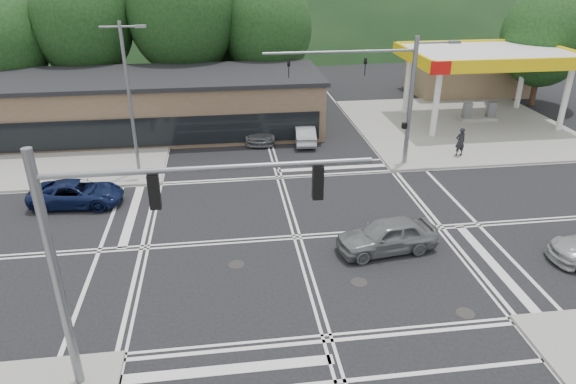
{
  "coord_description": "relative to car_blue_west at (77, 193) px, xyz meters",
  "views": [
    {
      "loc": [
        -3.28,
        -21.09,
        12.54
      ],
      "look_at": [
        -0.16,
        2.14,
        1.4
      ],
      "focal_mm": 32.0,
      "sensor_mm": 36.0,
      "label": 1
    }
  ],
  "objects": [
    {
      "name": "signal_mast_ne",
      "position": [
        18.17,
        3.2,
        4.4
      ],
      "size": [
        11.65,
        0.3,
        8.0
      ],
      "color": "slate",
      "rests_on": "ground"
    },
    {
      "name": "sidewalk_nw",
      "position": [
        -3.78,
        10.0,
        -0.6
      ],
      "size": [
        16.0,
        16.0,
        0.15
      ],
      "primitive_type": "cube",
      "color": "gray",
      "rests_on": "ground"
    },
    {
      "name": "tree_n_c",
      "position": [
        12.22,
        19.0,
        5.82
      ],
      "size": [
        7.6,
        7.6,
        10.87
      ],
      "color": "#382619",
      "rests_on": "ground"
    },
    {
      "name": "hill_north",
      "position": [
        11.22,
        85.0,
        -0.67
      ],
      "size": [
        252.0,
        126.0,
        140.0
      ],
      "primitive_type": "ellipsoid",
      "color": "black",
      "rests_on": "ground"
    },
    {
      "name": "car_grey_center",
      "position": [
        15.07,
        -6.71,
        0.11
      ],
      "size": [
        4.79,
        2.44,
        1.56
      ],
      "primitive_type": "imported",
      "rotation": [
        0.0,
        0.0,
        -1.44
      ],
      "color": "slate",
      "rests_on": "ground"
    },
    {
      "name": "signal_mast_sw",
      "position": [
        4.83,
        -13.2,
        4.44
      ],
      "size": [
        9.14,
        0.28,
        8.0
      ],
      "color": "slate",
      "rests_on": "ground"
    },
    {
      "name": "tree_n_d",
      "position": [
        -8.78,
        18.0,
        5.17
      ],
      "size": [
        6.8,
        6.8,
        9.76
      ],
      "color": "#382619",
      "rests_on": "ground"
    },
    {
      "name": "car_queue_a",
      "position": [
        13.74,
        8.15,
        -0.02
      ],
      "size": [
        1.71,
        4.07,
        1.31
      ],
      "primitive_type": "imported",
      "rotation": [
        0.0,
        0.0,
        3.06
      ],
      "color": "#A0A1A7",
      "rests_on": "ground"
    },
    {
      "name": "tree_n_a",
      "position": [
        -2.78,
        19.0,
        6.47
      ],
      "size": [
        8.0,
        8.0,
        11.75
      ],
      "color": "#382619",
      "rests_on": "ground"
    },
    {
      "name": "car_blue_west",
      "position": [
        0.0,
        0.0,
        0.0
      ],
      "size": [
        5.03,
        2.65,
        1.35
      ],
      "primitive_type": "imported",
      "rotation": [
        0.0,
        0.0,
        1.48
      ],
      "color": "#0D173B",
      "rests_on": "ground"
    },
    {
      "name": "tree_n_e",
      "position": [
        9.22,
        23.0,
        6.47
      ],
      "size": [
        8.4,
        8.4,
        11.98
      ],
      "color": "#382619",
      "rests_on": "ground"
    },
    {
      "name": "pedestrian",
      "position": [
        23.38,
        3.88,
        0.43
      ],
      "size": [
        0.76,
        0.55,
        1.91
      ],
      "primitive_type": "imported",
      "rotation": [
        0.0,
        0.0,
        3.29
      ],
      "color": "black",
      "rests_on": "sidewalk_ne"
    },
    {
      "name": "gas_station_canopy",
      "position": [
        28.21,
        10.99,
        4.37
      ],
      "size": [
        12.32,
        8.34,
        5.75
      ],
      "color": "silver",
      "rests_on": "ground"
    },
    {
      "name": "ground",
      "position": [
        11.22,
        -5.0,
        -0.67
      ],
      "size": [
        120.0,
        120.0,
        0.0
      ],
      "primitive_type": "plane",
      "color": "black",
      "rests_on": "ground"
    },
    {
      "name": "commercial_row",
      "position": [
        3.22,
        12.0,
        1.33
      ],
      "size": [
        24.0,
        8.0,
        4.0
      ],
      "primitive_type": "cube",
      "color": "brown",
      "rests_on": "ground"
    },
    {
      "name": "convenience_store",
      "position": [
        31.22,
        20.0,
        1.23
      ],
      "size": [
        10.0,
        6.0,
        3.8
      ],
      "primitive_type": "cube",
      "color": "#846B4F",
      "rests_on": "ground"
    },
    {
      "name": "car_queue_b",
      "position": [
        12.22,
        11.29,
        0.15
      ],
      "size": [
        2.38,
        4.99,
        1.65
      ],
      "primitive_type": "imported",
      "rotation": [
        0.0,
        0.0,
        3.23
      ],
      "color": "silver",
      "rests_on": "ground"
    },
    {
      "name": "streetlight_nw",
      "position": [
        2.78,
        4.0,
        4.38
      ],
      "size": [
        2.5,
        0.25,
        9.0
      ],
      "color": "slate",
      "rests_on": "ground"
    },
    {
      "name": "tree_ne",
      "position": [
        35.22,
        15.0,
        5.17
      ],
      "size": [
        7.2,
        7.2,
        9.99
      ],
      "color": "#382619",
      "rests_on": "ground"
    },
    {
      "name": "tree_n_b",
      "position": [
        5.22,
        19.0,
        7.12
      ],
      "size": [
        9.0,
        9.0,
        12.98
      ],
      "color": "#382619",
      "rests_on": "ground"
    },
    {
      "name": "car_northbound",
      "position": [
        10.72,
        9.56,
        0.05
      ],
      "size": [
        2.56,
        5.21,
        1.46
      ],
      "primitive_type": "imported",
      "rotation": [
        0.0,
        0.0,
        -0.11
      ],
      "color": "#595C5E",
      "rests_on": "ground"
    },
    {
      "name": "sidewalk_ne",
      "position": [
        26.22,
        10.0,
        -0.6
      ],
      "size": [
        16.0,
        16.0,
        0.15
      ],
      "primitive_type": "cube",
      "color": "gray",
      "rests_on": "ground"
    }
  ]
}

